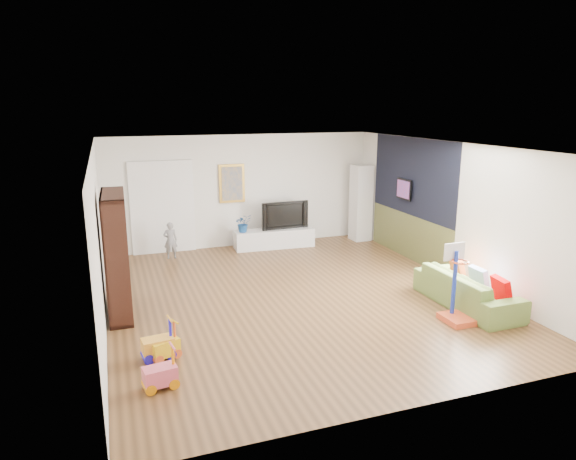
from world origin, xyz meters
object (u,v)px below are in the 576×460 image
object	(u,v)px
media_console	(274,238)
sofa	(467,289)
bookshelf	(117,255)
basketball_hoop	(460,284)

from	to	relation	value
media_console	sofa	xyz separation A→B (m)	(1.97, -4.67, 0.08)
bookshelf	sofa	distance (m)	5.92
media_console	basketball_hoop	world-z (taller)	basketball_hoop
bookshelf	basketball_hoop	distance (m)	5.52
media_console	basketball_hoop	bearing A→B (deg)	-72.11
bookshelf	basketball_hoop	xyz separation A→B (m)	(5.06, -2.19, -0.38)
media_console	bookshelf	bearing A→B (deg)	-137.98
media_console	basketball_hoop	size ratio (longest dim) A/B	1.52
bookshelf	basketball_hoop	world-z (taller)	bookshelf
bookshelf	sofa	size ratio (longest dim) A/B	0.99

